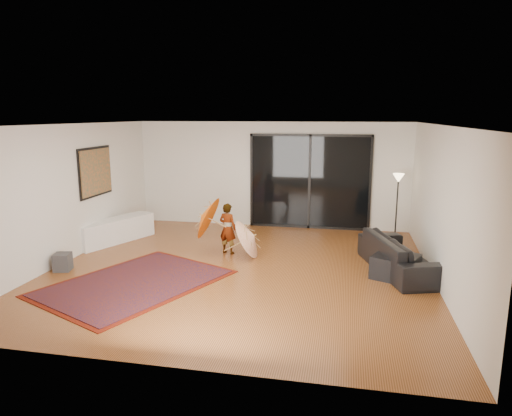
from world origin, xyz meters
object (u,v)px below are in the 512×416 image
(media_console, at_px, (115,230))
(ottoman, at_px, (395,266))
(child, at_px, (228,228))
(sofa, at_px, (400,254))

(media_console, xyz_separation_m, ottoman, (6.09, -1.18, -0.06))
(media_console, xyz_separation_m, child, (2.77, -0.35, 0.27))
(media_console, distance_m, ottoman, 6.20)
(ottoman, bearing_deg, sofa, 73.17)
(media_console, bearing_deg, child, 16.16)
(ottoman, bearing_deg, child, 165.92)
(ottoman, xyz_separation_m, child, (-3.32, 0.83, 0.33))
(media_console, bearing_deg, sofa, 15.84)
(media_console, height_order, ottoman, media_console)
(sofa, height_order, child, child)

